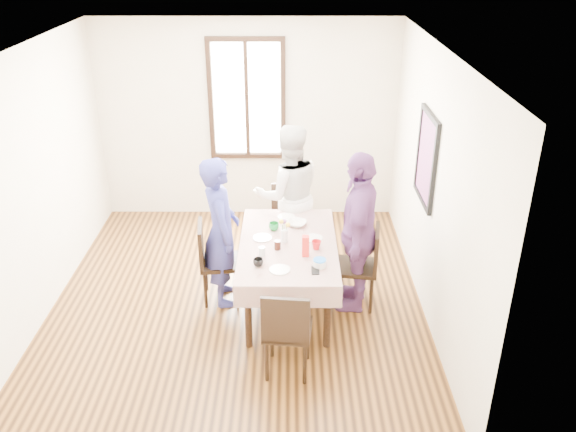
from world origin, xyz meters
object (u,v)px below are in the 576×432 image
at_px(chair_left, 220,262).
at_px(person_far, 288,195).
at_px(chair_near, 288,329).
at_px(dining_table, 288,275).
at_px(chair_far, 288,224).
at_px(chair_right, 357,267).
at_px(person_right, 357,232).
at_px(person_left, 220,232).

bearing_deg(chair_left, person_far, 133.74).
distance_m(chair_near, person_far, 2.10).
xyz_separation_m(dining_table, chair_far, (0.00, 1.04, 0.08)).
xyz_separation_m(chair_right, person_far, (-0.73, 0.97, 0.40)).
bearing_deg(chair_far, dining_table, 91.41).
xyz_separation_m(chair_left, chair_right, (1.46, -0.09, 0.00)).
relative_size(chair_left, person_right, 0.52).
height_order(chair_near, person_far, person_far).
relative_size(person_left, person_far, 0.96).
height_order(chair_far, person_left, person_left).
distance_m(chair_right, person_left, 1.49).
distance_m(chair_far, person_far, 0.40).
relative_size(dining_table, chair_near, 1.66).
relative_size(chair_far, person_left, 0.55).
bearing_deg(chair_left, person_left, 83.43).
bearing_deg(dining_table, person_right, 3.81).
relative_size(chair_left, chair_near, 1.00).
relative_size(person_left, person_right, 0.94).
relative_size(chair_near, person_left, 0.55).
bearing_deg(person_left, chair_near, -160.26).
bearing_deg(chair_far, chair_left, 52.31).
bearing_deg(chair_near, person_left, 126.92).
height_order(chair_near, person_left, person_left).
bearing_deg(chair_right, chair_left, 94.66).
relative_size(chair_left, person_far, 0.53).
bearing_deg(person_far, person_left, 39.02).
height_order(dining_table, chair_right, chair_right).
bearing_deg(person_left, dining_table, -112.56).
xyz_separation_m(dining_table, chair_near, (0.00, -1.04, 0.08)).
xyz_separation_m(chair_right, person_right, (-0.02, -0.00, 0.42)).
distance_m(chair_left, chair_near, 1.39).
bearing_deg(chair_far, person_left, 53.07).
distance_m(person_left, person_far, 1.13).
bearing_deg(person_right, dining_table, -74.88).
bearing_deg(person_left, chair_left, 78.73).
distance_m(chair_near, person_right, 1.37).
bearing_deg(chair_far, person_far, 91.41).
distance_m(chair_left, chair_far, 1.16).
height_order(dining_table, chair_near, chair_near).
bearing_deg(dining_table, person_far, 90.00).
distance_m(chair_right, chair_far, 1.23).
bearing_deg(chair_left, person_right, 79.68).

